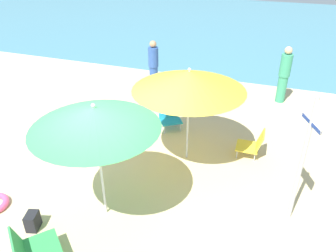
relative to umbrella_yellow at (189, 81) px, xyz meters
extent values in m
plane|color=#D3BC8C|center=(-0.99, -1.53, -1.75)|extent=(40.00, 40.00, 0.00)
cube|color=teal|center=(-0.99, 12.61, -1.75)|extent=(40.00, 16.00, 0.01)
cylinder|color=silver|center=(0.00, 0.00, -0.78)|extent=(0.04, 0.04, 1.94)
cone|color=yellow|center=(0.00, 0.00, 0.00)|extent=(2.20, 2.20, 0.38)
sphere|color=silver|center=(0.00, 0.00, 0.22)|extent=(0.06, 0.06, 0.06)
cylinder|color=silver|center=(-0.82, -2.04, -0.74)|extent=(0.04, 0.04, 2.01)
cone|color=green|center=(-0.82, -2.04, 0.09)|extent=(1.95, 1.95, 0.34)
sphere|color=silver|center=(-0.82, -2.04, 0.29)|extent=(0.06, 0.06, 0.06)
cube|color=teal|center=(-0.71, 1.00, -1.52)|extent=(0.64, 0.62, 0.03)
cube|color=teal|center=(-0.83, 1.18, -1.34)|extent=(0.49, 0.40, 0.35)
cylinder|color=silver|center=(-0.45, 0.98, -1.64)|extent=(0.02, 0.02, 0.22)
cylinder|color=silver|center=(-0.78, 0.76, -1.64)|extent=(0.02, 0.02, 0.22)
cylinder|color=silver|center=(-0.64, 1.25, -1.64)|extent=(0.02, 0.02, 0.22)
cylinder|color=silver|center=(-0.96, 1.02, -1.64)|extent=(0.02, 0.02, 0.22)
cube|color=gold|center=(1.19, 0.51, -1.54)|extent=(0.48, 0.49, 0.03)
cube|color=gold|center=(1.43, 0.52, -1.34)|extent=(0.17, 0.48, 0.38)
cylinder|color=silver|center=(1.01, 0.31, -1.65)|extent=(0.02, 0.02, 0.20)
cylinder|color=silver|center=(1.00, 0.69, -1.65)|extent=(0.02, 0.02, 0.20)
cylinder|color=silver|center=(1.38, 0.33, -1.65)|extent=(0.02, 0.02, 0.20)
cylinder|color=silver|center=(1.37, 0.70, -1.65)|extent=(0.02, 0.02, 0.20)
cube|color=#33934C|center=(-1.21, -3.20, -1.49)|extent=(0.73, 0.73, 0.03)
cube|color=#33934C|center=(-1.39, -3.41, -1.31)|extent=(0.49, 0.45, 0.35)
cylinder|color=silver|center=(-1.24, -2.91, -1.63)|extent=(0.02, 0.02, 0.25)
cylinder|color=silver|center=(-1.50, -3.22, -1.63)|extent=(0.02, 0.02, 0.25)
cylinder|color=#389970|center=(1.70, 3.54, -1.37)|extent=(0.26, 0.26, 0.77)
cylinder|color=#389970|center=(1.70, 3.54, -0.67)|extent=(0.30, 0.30, 0.62)
sphere|color=#DBAD84|center=(1.70, 3.54, -0.26)|extent=(0.20, 0.20, 0.20)
cylinder|color=#2D519E|center=(-1.89, 2.87, -1.33)|extent=(0.24, 0.24, 0.84)
cylinder|color=#2D519E|center=(-1.89, 2.87, -0.63)|extent=(0.29, 0.29, 0.55)
sphere|color=tan|center=(-1.89, 2.87, -0.26)|extent=(0.19, 0.19, 0.19)
cylinder|color=#ADADB2|center=(2.13, -1.11, -0.64)|extent=(0.06, 0.06, 2.23)
cube|color=white|center=(2.13, -1.11, 0.23)|extent=(0.25, 0.51, 0.39)
cube|color=navy|center=(2.13, -1.11, 0.07)|extent=(0.25, 0.51, 0.06)
cube|color=black|center=(-1.75, -2.74, -1.60)|extent=(0.24, 0.28, 0.30)
camera|label=1|loc=(1.60, -5.68, 2.38)|focal=35.76mm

